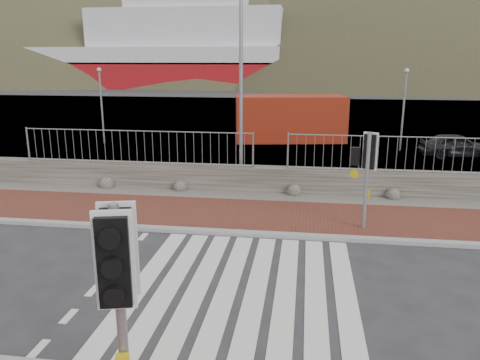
% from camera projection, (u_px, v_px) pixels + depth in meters
% --- Properties ---
extents(ground, '(220.00, 220.00, 0.00)m').
position_uv_depth(ground, '(242.00, 289.00, 9.61)').
color(ground, '#28282B').
rests_on(ground, ground).
extents(sidewalk_far, '(40.00, 3.00, 0.08)m').
position_uv_depth(sidewalk_far, '(262.00, 216.00, 13.91)').
color(sidewalk_far, brown).
rests_on(sidewalk_far, ground).
extents(kerb_far, '(40.00, 0.25, 0.12)m').
position_uv_depth(kerb_far, '(257.00, 234.00, 12.47)').
color(kerb_far, gray).
rests_on(kerb_far, ground).
extents(zebra_crossing, '(4.62, 5.60, 0.01)m').
position_uv_depth(zebra_crossing, '(242.00, 289.00, 9.61)').
color(zebra_crossing, silver).
rests_on(zebra_crossing, ground).
extents(gravel_strip, '(40.00, 1.50, 0.06)m').
position_uv_depth(gravel_strip, '(268.00, 197.00, 15.83)').
color(gravel_strip, '#59544C').
rests_on(gravel_strip, ground).
extents(stone_wall, '(40.00, 0.60, 0.90)m').
position_uv_depth(stone_wall, '(270.00, 180.00, 16.49)').
color(stone_wall, '#433E37').
rests_on(stone_wall, ground).
extents(railing, '(18.07, 0.07, 1.22)m').
position_uv_depth(railing, '(270.00, 142.00, 16.00)').
color(railing, gray).
rests_on(railing, stone_wall).
extents(quay, '(120.00, 40.00, 0.50)m').
position_uv_depth(quay, '(291.00, 119.00, 36.34)').
color(quay, '#4C4C4F').
rests_on(quay, ground).
extents(water, '(220.00, 50.00, 0.05)m').
position_uv_depth(water, '(300.00, 90.00, 69.87)').
color(water, '#3F4C54').
rests_on(water, ground).
extents(ferry, '(50.00, 16.00, 20.00)m').
position_uv_depth(ferry, '(150.00, 54.00, 76.68)').
color(ferry, maroon).
rests_on(ferry, ground).
extents(hills_backdrop, '(254.00, 90.00, 100.00)m').
position_uv_depth(hills_backdrop, '(331.00, 193.00, 98.70)').
color(hills_backdrop, '#343821').
rests_on(hills_backdrop, ground).
extents(traffic_signal_near, '(0.49, 0.36, 3.07)m').
position_uv_depth(traffic_signal_near, '(118.00, 274.00, 5.29)').
color(traffic_signal_near, gray).
rests_on(traffic_signal_near, ground).
extents(traffic_signal_far, '(0.67, 0.44, 2.74)m').
position_uv_depth(traffic_signal_far, '(366.00, 160.00, 12.38)').
color(traffic_signal_far, gray).
rests_on(traffic_signal_far, ground).
extents(streetlight, '(1.61, 0.66, 7.81)m').
position_uv_depth(streetlight, '(245.00, 64.00, 16.44)').
color(streetlight, gray).
rests_on(streetlight, ground).
extents(shipping_container, '(6.48, 3.56, 2.56)m').
position_uv_depth(shipping_container, '(290.00, 118.00, 26.71)').
color(shipping_container, maroon).
rests_on(shipping_container, ground).
extents(car_a, '(3.47, 1.63, 1.15)m').
position_uv_depth(car_a, '(457.00, 145.00, 22.33)').
color(car_a, black).
rests_on(car_a, ground).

